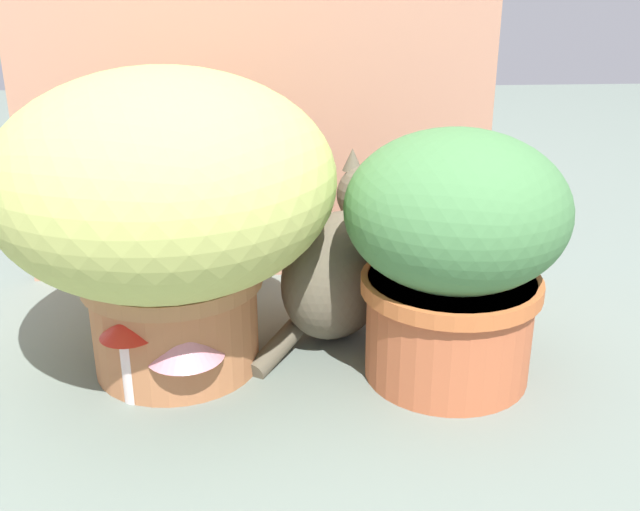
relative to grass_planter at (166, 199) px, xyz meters
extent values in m
plane|color=slate|center=(0.09, -0.09, -0.28)|extent=(6.00, 6.00, 0.00)
cube|color=tan|center=(0.13, 0.38, 0.15)|extent=(0.94, 0.03, 0.87)
cylinder|color=#B26F45|center=(0.00, 0.00, -0.20)|extent=(0.26, 0.26, 0.17)
cylinder|color=#B0754A|center=(0.00, 0.00, -0.13)|extent=(0.28, 0.28, 0.02)
ellipsoid|color=#B0B95E|center=(0.00, 0.00, 0.03)|extent=(0.52, 0.52, 0.34)
cylinder|color=#BC5F3B|center=(0.43, -0.06, -0.20)|extent=(0.26, 0.26, 0.17)
cylinder|color=#C06534|center=(0.43, -0.06, -0.13)|extent=(0.28, 0.28, 0.02)
ellipsoid|color=#457944|center=(0.43, -0.06, -0.01)|extent=(0.33, 0.33, 0.24)
ellipsoid|color=brown|center=(0.27, 0.10, -0.17)|extent=(0.28, 0.31, 0.22)
ellipsoid|color=gray|center=(0.32, 0.18, -0.18)|extent=(0.12, 0.11, 0.11)
sphere|color=brown|center=(0.33, 0.19, -0.06)|extent=(0.15, 0.15, 0.11)
cone|color=brown|center=(0.30, 0.21, 0.00)|extent=(0.05, 0.05, 0.04)
cone|color=brown|center=(0.36, 0.17, 0.00)|extent=(0.05, 0.05, 0.04)
cylinder|color=brown|center=(0.17, 0.02, -0.26)|extent=(0.13, 0.17, 0.07)
cylinder|color=silver|center=(-0.05, -0.10, -0.23)|extent=(0.03, 0.03, 0.11)
cone|color=red|center=(-0.05, -0.10, -0.16)|extent=(0.08, 0.08, 0.03)
cylinder|color=silver|center=(0.03, -0.10, -0.25)|extent=(0.04, 0.04, 0.07)
cone|color=pink|center=(0.03, -0.10, -0.18)|extent=(0.12, 0.12, 0.06)
camera|label=1|loc=(0.16, -1.08, 0.33)|focal=41.70mm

